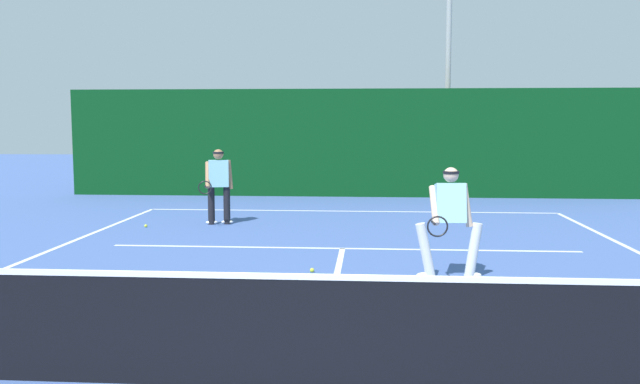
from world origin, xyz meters
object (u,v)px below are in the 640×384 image
player_near (450,218)px  tennis_ball_extra (312,270)px  light_pole (449,35)px  tennis_ball (146,226)px  player_far (219,183)px

player_near → tennis_ball_extra: size_ratio=24.80×
player_near → light_pole: 12.86m
player_near → light_pole: bearing=-100.4°
tennis_ball → light_pole: (7.31, 7.79, 4.98)m
tennis_ball_extra → light_pole: bearing=74.3°
player_near → light_pole: (1.30, 12.11, 4.11)m
player_far → tennis_ball: player_far is taller
player_far → tennis_ball: 1.83m
tennis_ball → light_pole: bearing=46.8°
player_far → light_pole: bearing=-141.7°
player_near → tennis_ball_extra: player_near is taller
light_pole → player_far: bearing=-128.8°
player_near → tennis_ball_extra: 2.22m
player_near → tennis_ball: size_ratio=24.80×
player_far → tennis_ball: bearing=7.5°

